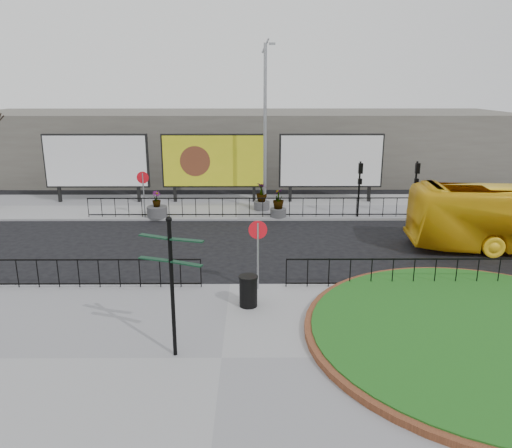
{
  "coord_description": "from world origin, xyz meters",
  "views": [
    {
      "loc": [
        0.83,
        -16.66,
        7.08
      ],
      "look_at": [
        0.95,
        2.37,
        1.69
      ],
      "focal_mm": 35.0,
      "sensor_mm": 36.0,
      "label": 1
    }
  ],
  "objects_px": {
    "litter_bin": "(248,291)",
    "lamp_post": "(265,126)",
    "fingerpost_sign": "(171,274)",
    "planter_b": "(262,199)",
    "planter_a": "(157,209)",
    "planter_c": "(278,205)",
    "billboard_mid": "(214,161)"
  },
  "relations": [
    {
      "from": "lamp_post",
      "to": "litter_bin",
      "type": "height_order",
      "value": "lamp_post"
    },
    {
      "from": "litter_bin",
      "to": "planter_b",
      "type": "distance_m",
      "value": 12.83
    },
    {
      "from": "planter_b",
      "to": "planter_c",
      "type": "bearing_deg",
      "value": -61.51
    },
    {
      "from": "lamp_post",
      "to": "planter_a",
      "type": "height_order",
      "value": "lamp_post"
    },
    {
      "from": "planter_a",
      "to": "billboard_mid",
      "type": "bearing_deg",
      "value": 51.55
    },
    {
      "from": "planter_c",
      "to": "fingerpost_sign",
      "type": "bearing_deg",
      "value": -103.59
    },
    {
      "from": "fingerpost_sign",
      "to": "planter_a",
      "type": "height_order",
      "value": "fingerpost_sign"
    },
    {
      "from": "litter_bin",
      "to": "planter_a",
      "type": "height_order",
      "value": "planter_a"
    },
    {
      "from": "planter_b",
      "to": "fingerpost_sign",
      "type": "bearing_deg",
      "value": -99.23
    },
    {
      "from": "litter_bin",
      "to": "planter_c",
      "type": "bearing_deg",
      "value": 82.29
    },
    {
      "from": "lamp_post",
      "to": "planter_c",
      "type": "xyz_separation_m",
      "value": [
        0.69,
        -1.6,
        -4.06
      ]
    },
    {
      "from": "lamp_post",
      "to": "planter_c",
      "type": "height_order",
      "value": "lamp_post"
    },
    {
      "from": "litter_bin",
      "to": "planter_c",
      "type": "distance_m",
      "value": 11.32
    },
    {
      "from": "planter_b",
      "to": "litter_bin",
      "type": "bearing_deg",
      "value": -92.91
    },
    {
      "from": "lamp_post",
      "to": "planter_a",
      "type": "distance_m",
      "value": 7.41
    },
    {
      "from": "fingerpost_sign",
      "to": "planter_b",
      "type": "relative_size",
      "value": 2.47
    },
    {
      "from": "planter_c",
      "to": "planter_a",
      "type": "bearing_deg",
      "value": 180.0
    },
    {
      "from": "fingerpost_sign",
      "to": "planter_b",
      "type": "height_order",
      "value": "fingerpost_sign"
    },
    {
      "from": "litter_bin",
      "to": "planter_c",
      "type": "relative_size",
      "value": 0.67
    },
    {
      "from": "fingerpost_sign",
      "to": "litter_bin",
      "type": "height_order",
      "value": "fingerpost_sign"
    },
    {
      "from": "litter_bin",
      "to": "planter_a",
      "type": "relative_size",
      "value": 0.73
    },
    {
      "from": "fingerpost_sign",
      "to": "planter_b",
      "type": "xyz_separation_m",
      "value": [
        2.57,
        15.83,
        -1.67
      ]
    },
    {
      "from": "lamp_post",
      "to": "planter_a",
      "type": "bearing_deg",
      "value": -164.69
    },
    {
      "from": "planter_a",
      "to": "planter_c",
      "type": "bearing_deg",
      "value": 0.0
    },
    {
      "from": "lamp_post",
      "to": "litter_bin",
      "type": "bearing_deg",
      "value": -93.69
    },
    {
      "from": "litter_bin",
      "to": "lamp_post",
      "type": "bearing_deg",
      "value": 86.31
    },
    {
      "from": "fingerpost_sign",
      "to": "planter_a",
      "type": "distance_m",
      "value": 14.68
    },
    {
      "from": "lamp_post",
      "to": "planter_b",
      "type": "bearing_deg",
      "value": -180.0
    },
    {
      "from": "billboard_mid",
      "to": "litter_bin",
      "type": "distance_m",
      "value": 15.08
    },
    {
      "from": "billboard_mid",
      "to": "planter_c",
      "type": "relative_size",
      "value": 4.03
    },
    {
      "from": "billboard_mid",
      "to": "fingerpost_sign",
      "type": "height_order",
      "value": "billboard_mid"
    },
    {
      "from": "billboard_mid",
      "to": "planter_b",
      "type": "xyz_separation_m",
      "value": [
        2.83,
        -1.97,
        -1.85
      ]
    }
  ]
}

